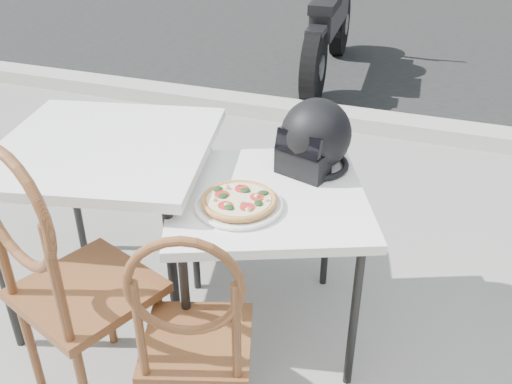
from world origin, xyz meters
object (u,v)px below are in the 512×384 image
(cafe_table_side, at_px, (106,159))
(motorcycle, at_px, (329,28))
(plate, at_px, (239,205))
(cafe_chair_main, at_px, (193,330))
(cafe_table_main, at_px, (266,206))
(cafe_chair_side, at_px, (60,270))
(helmet, at_px, (314,139))
(pizza, at_px, (239,200))

(cafe_table_side, distance_m, motorcycle, 3.57)
(plate, relative_size, cafe_chair_main, 0.38)
(cafe_table_main, distance_m, cafe_table_side, 0.72)
(cafe_chair_main, bearing_deg, cafe_chair_side, -19.08)
(cafe_table_main, bearing_deg, cafe_chair_side, -131.93)
(cafe_chair_side, bearing_deg, helmet, -106.46)
(cafe_chair_side, bearing_deg, plate, -115.45)
(plate, relative_size, helmet, 0.97)
(cafe_table_side, bearing_deg, helmet, 18.25)
(cafe_table_main, distance_m, helmet, 0.35)
(cafe_chair_main, distance_m, motorcycle, 4.18)
(plate, distance_m, cafe_chair_side, 0.67)
(cafe_chair_main, distance_m, cafe_table_side, 0.93)
(cafe_table_main, relative_size, cafe_chair_main, 1.04)
(helmet, relative_size, motorcycle, 0.18)
(pizza, relative_size, helmet, 0.95)
(helmet, distance_m, cafe_chair_side, 1.11)
(cafe_table_main, height_order, pizza, pizza)
(cafe_table_side, bearing_deg, cafe_chair_main, -41.48)
(cafe_table_main, relative_size, cafe_chair_side, 0.87)
(plate, height_order, helmet, helmet)
(cafe_table_main, height_order, cafe_table_side, cafe_table_side)
(helmet, relative_size, cafe_chair_side, 0.33)
(cafe_chair_main, bearing_deg, motorcycle, -100.75)
(helmet, distance_m, cafe_chair_main, 0.95)
(cafe_table_side, bearing_deg, plate, -11.11)
(cafe_chair_main, relative_size, cafe_table_side, 0.93)
(pizza, distance_m, cafe_chair_main, 0.52)
(cafe_table_main, bearing_deg, plate, -112.43)
(motorcycle, bearing_deg, cafe_table_main, -84.85)
(pizza, bearing_deg, plate, -89.72)
(pizza, distance_m, cafe_chair_side, 0.68)
(cafe_chair_main, xyz_separation_m, motorcycle, (-0.53, 4.15, -0.07))
(plate, bearing_deg, helmet, 66.13)
(helmet, bearing_deg, cafe_chair_side, -109.83)
(helmet, xyz_separation_m, cafe_table_side, (-0.84, -0.28, -0.10))
(plate, xyz_separation_m, motorcycle, (-0.51, 3.68, -0.27))
(cafe_chair_side, bearing_deg, cafe_table_side, -52.33)
(motorcycle, bearing_deg, plate, -86.11)
(pizza, xyz_separation_m, motorcycle, (-0.51, 3.68, -0.29))
(cafe_table_main, bearing_deg, pizza, -112.46)
(cafe_chair_main, bearing_deg, pizza, -105.93)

